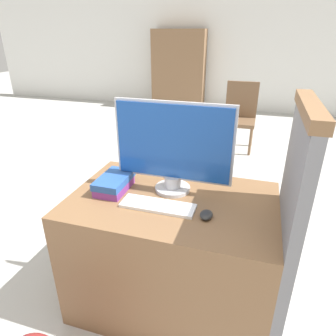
{
  "coord_description": "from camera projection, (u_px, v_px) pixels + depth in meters",
  "views": [
    {
      "loc": [
        0.39,
        -0.98,
        1.56
      ],
      "look_at": [
        -0.01,
        0.33,
        0.93
      ],
      "focal_mm": 32.0,
      "sensor_mm": 36.0,
      "label": 1
    }
  ],
  "objects": [
    {
      "name": "wall_back",
      "position": [
        247.0,
        40.0,
        5.92
      ],
      "size": [
        12.0,
        0.06,
        2.8
      ],
      "color": "white",
      "rests_on": "ground_plane"
    },
    {
      "name": "desk",
      "position": [
        172.0,
        253.0,
        1.77
      ],
      "size": [
        1.11,
        0.73,
        0.74
      ],
      "color": "brown",
      "rests_on": "ground_plane"
    },
    {
      "name": "carrel_divider",
      "position": [
        284.0,
        238.0,
        1.42
      ],
      "size": [
        0.07,
        0.57,
        1.31
      ],
      "color": "slate",
      "rests_on": "ground_plane"
    },
    {
      "name": "monitor",
      "position": [
        173.0,
        147.0,
        1.6
      ],
      "size": [
        0.65,
        0.2,
        0.5
      ],
      "color": "#B7B7BC",
      "rests_on": "desk"
    },
    {
      "name": "keyboard",
      "position": [
        158.0,
        206.0,
        1.53
      ],
      "size": [
        0.38,
        0.12,
        0.02
      ],
      "color": "white",
      "rests_on": "desk"
    },
    {
      "name": "mouse",
      "position": [
        206.0,
        215.0,
        1.44
      ],
      "size": [
        0.06,
        0.09,
        0.03
      ],
      "color": "#262626",
      "rests_on": "desk"
    },
    {
      "name": "book_stack",
      "position": [
        114.0,
        183.0,
        1.69
      ],
      "size": [
        0.15,
        0.26,
        0.08
      ],
      "color": "#7A3384",
      "rests_on": "desk"
    },
    {
      "name": "far_chair",
      "position": [
        240.0,
        114.0,
        4.22
      ],
      "size": [
        0.44,
        0.44,
        0.93
      ],
      "rotation": [
        0.0,
        0.0,
        -0.17
      ],
      "color": "brown",
      "rests_on": "ground_plane"
    },
    {
      "name": "bookshelf_far",
      "position": [
        178.0,
        70.0,
        6.32
      ],
      "size": [
        1.11,
        0.32,
        1.6
      ],
      "color": "#846042",
      "rests_on": "ground_plane"
    }
  ]
}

